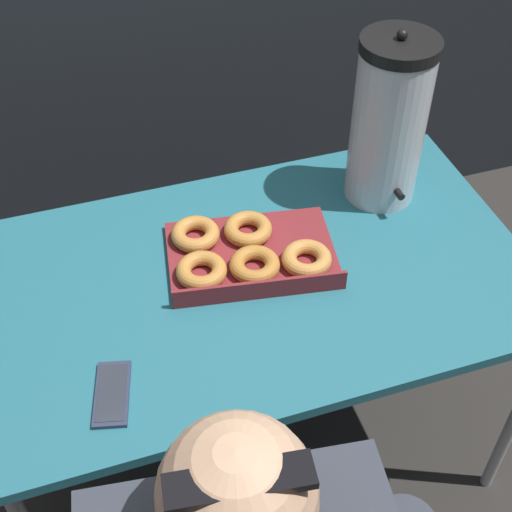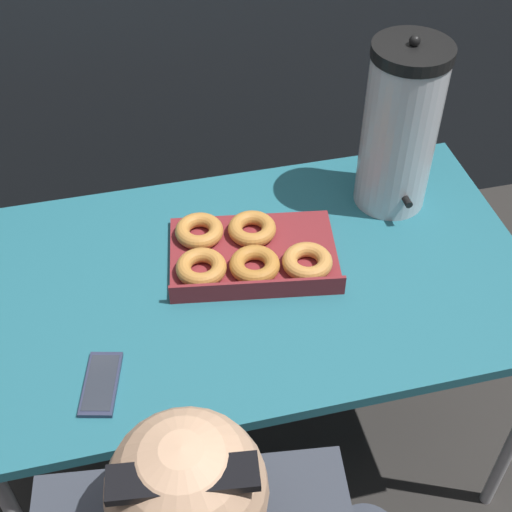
# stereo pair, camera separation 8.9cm
# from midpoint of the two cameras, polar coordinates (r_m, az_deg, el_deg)

# --- Properties ---
(ground_plane) EXTENTS (12.00, 12.00, 0.00)m
(ground_plane) POSITION_cam_midpoint_polar(r_m,az_deg,el_deg) (2.18, 1.12, -14.63)
(ground_plane) COLOR #2D2B28
(folding_table) EXTENTS (1.26, 0.74, 0.71)m
(folding_table) POSITION_cam_midpoint_polar(r_m,az_deg,el_deg) (1.64, 1.44, -2.75)
(folding_table) COLOR #236675
(folding_table) RESTS_ON ground
(donut_box) EXTENTS (0.42, 0.32, 0.05)m
(donut_box) POSITION_cam_midpoint_polar(r_m,az_deg,el_deg) (1.63, 0.89, 0.18)
(donut_box) COLOR maroon
(donut_box) RESTS_ON folding_table
(coffee_urn) EXTENTS (0.18, 0.20, 0.44)m
(coffee_urn) POSITION_cam_midpoint_polar(r_m,az_deg,el_deg) (1.72, 12.93, 9.90)
(coffee_urn) COLOR silver
(coffee_urn) RESTS_ON folding_table
(cell_phone) EXTENTS (0.10, 0.16, 0.01)m
(cell_phone) POSITION_cam_midpoint_polar(r_m,az_deg,el_deg) (1.44, -10.54, -10.07)
(cell_phone) COLOR #2D334C
(cell_phone) RESTS_ON folding_table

